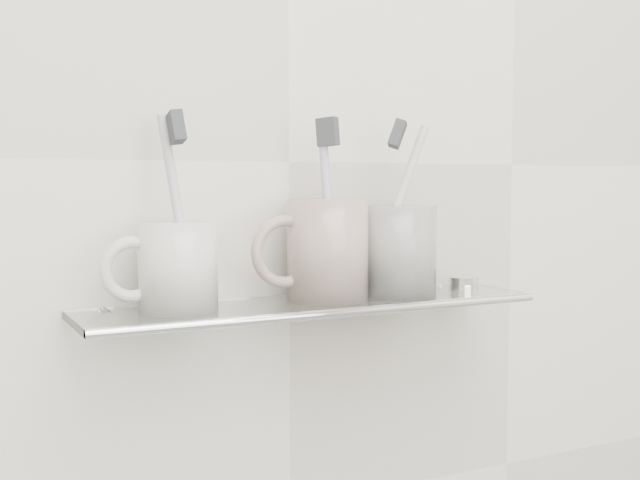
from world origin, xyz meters
TOP-DOWN VIEW (x-y plane):
  - wall_back at (0.00, 1.10)m, footprint 2.50×0.00m
  - shelf_glass at (0.00, 1.04)m, footprint 0.50×0.12m
  - shelf_rail at (0.00, 0.98)m, footprint 0.50×0.01m
  - bracket_left at (-0.21, 1.09)m, footprint 0.02×0.03m
  - bracket_right at (0.21, 1.09)m, footprint 0.02×0.03m
  - mug_left at (-0.15, 1.04)m, footprint 0.09×0.09m
  - mug_left_handle at (-0.19, 1.04)m, footprint 0.06×0.01m
  - toothbrush_left at (-0.15, 1.04)m, footprint 0.03×0.05m
  - bristles_left at (-0.15, 1.04)m, footprint 0.02×0.03m
  - mug_center at (0.02, 1.04)m, footprint 0.09×0.09m
  - mug_center_handle at (-0.03, 1.04)m, footprint 0.08×0.01m
  - toothbrush_center at (0.02, 1.04)m, footprint 0.02×0.03m
  - bristles_center at (0.02, 1.04)m, footprint 0.02×0.03m
  - mug_right at (0.11, 1.04)m, footprint 0.11×0.11m
  - mug_right_handle at (0.06, 1.04)m, footprint 0.07×0.01m
  - toothbrush_right at (0.11, 1.04)m, footprint 0.08×0.02m
  - bristles_right at (0.11, 1.04)m, footprint 0.03×0.03m
  - chrome_cap at (0.20, 1.04)m, footprint 0.04×0.04m

SIDE VIEW (x-z plane):
  - bracket_left at x=-0.21m, z-range 1.08..1.09m
  - bracket_right at x=0.21m, z-range 1.08..1.09m
  - shelf_glass at x=0.00m, z-range 1.09..1.10m
  - shelf_rail at x=0.00m, z-range 1.09..1.10m
  - chrome_cap at x=0.20m, z-range 1.10..1.12m
  - mug_left at x=-0.15m, z-range 1.10..1.19m
  - mug_left_handle at x=-0.19m, z-range 1.11..1.18m
  - mug_right at x=0.11m, z-range 1.10..1.20m
  - mug_right_handle at x=0.06m, z-range 1.11..1.19m
  - mug_center at x=0.02m, z-range 1.10..1.21m
  - mug_center_handle at x=-0.03m, z-range 1.12..1.19m
  - toothbrush_left at x=-0.15m, z-range 1.11..1.29m
  - toothbrush_center at x=0.02m, z-range 1.11..1.30m
  - toothbrush_right at x=0.11m, z-range 1.11..1.29m
  - wall_back at x=0.00m, z-range 0.00..2.50m
  - bristles_left at x=-0.15m, z-range 1.26..1.30m
  - bristles_center at x=0.02m, z-range 1.27..1.30m
  - bristles_right at x=0.11m, z-range 1.26..1.30m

